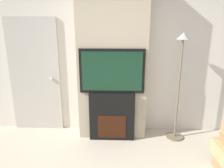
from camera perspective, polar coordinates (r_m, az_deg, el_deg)
name	(u,v)px	position (r m, az deg, el deg)	size (l,w,h in m)	color
wall_back	(113,57)	(3.81, 0.21, 7.03)	(6.00, 0.06, 2.70)	silver
chimney_breast	(112,59)	(3.60, 0.10, 6.48)	(1.13, 0.36, 2.70)	tan
fireplace	(112,116)	(3.71, 0.00, -8.39)	(0.75, 0.15, 0.84)	black
television	(112,71)	(3.45, 0.00, 3.39)	(1.03, 0.07, 0.71)	black
floor_lamp	(180,77)	(3.67, 17.28, 1.85)	(0.29, 0.29, 1.79)	#726651
entry_door	(35,76)	(4.11, -19.50, 1.98)	(0.89, 0.09, 2.03)	#BCB7AD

